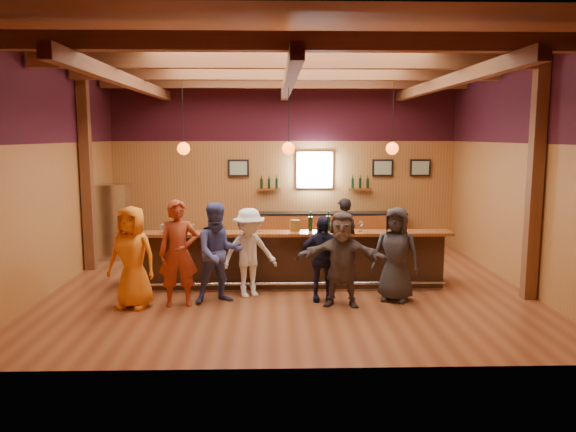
% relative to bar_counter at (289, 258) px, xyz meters
% --- Properties ---
extents(room, '(9.04, 9.00, 4.52)m').
position_rel_bar_counter_xyz_m(room, '(-0.02, -0.09, 2.69)').
color(room, brown).
rests_on(room, ground).
extents(bar_counter, '(6.30, 1.07, 1.11)m').
position_rel_bar_counter_xyz_m(bar_counter, '(0.00, 0.00, 0.00)').
color(bar_counter, black).
rests_on(bar_counter, ground).
extents(back_bar_cabinet, '(4.00, 0.52, 0.95)m').
position_rel_bar_counter_xyz_m(back_bar_cabinet, '(1.18, 3.57, -0.05)').
color(back_bar_cabinet, brown).
rests_on(back_bar_cabinet, ground).
extents(window, '(0.95, 0.09, 0.95)m').
position_rel_bar_counter_xyz_m(window, '(0.78, 3.80, 1.53)').
color(window, silver).
rests_on(window, room).
extents(framed_pictures, '(5.35, 0.05, 0.45)m').
position_rel_bar_counter_xyz_m(framed_pictures, '(1.65, 3.79, 1.58)').
color(framed_pictures, black).
rests_on(framed_pictures, room).
extents(wine_shelves, '(3.00, 0.18, 0.30)m').
position_rel_bar_counter_xyz_m(wine_shelves, '(0.78, 3.73, 1.10)').
color(wine_shelves, brown).
rests_on(wine_shelves, room).
extents(pendant_lights, '(4.24, 0.24, 1.37)m').
position_rel_bar_counter_xyz_m(pendant_lights, '(-0.02, -0.15, 2.19)').
color(pendant_lights, black).
rests_on(pendant_lights, room).
extents(stainless_fridge, '(0.70, 0.70, 1.80)m').
position_rel_bar_counter_xyz_m(stainless_fridge, '(-4.12, 2.45, 0.38)').
color(stainless_fridge, silver).
rests_on(stainless_fridge, ground).
extents(customer_orange, '(0.97, 0.76, 1.77)m').
position_rel_bar_counter_xyz_m(customer_orange, '(-2.73, -1.49, 0.36)').
color(customer_orange, orange).
rests_on(customer_orange, ground).
extents(customer_redvest, '(0.73, 0.54, 1.86)m').
position_rel_bar_counter_xyz_m(customer_redvest, '(-1.95, -1.41, 0.41)').
color(customer_redvest, '#96341B').
rests_on(customer_redvest, ground).
extents(customer_denim, '(1.04, 0.91, 1.79)m').
position_rel_bar_counter_xyz_m(customer_denim, '(-1.28, -1.22, 0.37)').
color(customer_denim, '#434B87').
rests_on(customer_denim, ground).
extents(customer_white, '(1.21, 0.97, 1.64)m').
position_rel_bar_counter_xyz_m(customer_white, '(-0.76, -0.87, 0.30)').
color(customer_white, white).
rests_on(customer_white, ground).
extents(customer_navy, '(0.90, 0.38, 1.53)m').
position_rel_bar_counter_xyz_m(customer_navy, '(0.55, -1.16, 0.25)').
color(customer_navy, '#191A33').
rests_on(customer_navy, ground).
extents(customer_brown, '(1.61, 0.75, 1.66)m').
position_rel_bar_counter_xyz_m(customer_brown, '(0.87, -1.48, 0.31)').
color(customer_brown, '#4E433F').
rests_on(customer_brown, ground).
extents(customer_dark, '(0.97, 0.82, 1.70)m').
position_rel_bar_counter_xyz_m(customer_dark, '(1.87, -1.20, 0.33)').
color(customer_dark, '#2A292C').
rests_on(customer_dark, ground).
extents(bartender, '(0.64, 0.48, 1.60)m').
position_rel_bar_counter_xyz_m(bartender, '(1.23, 1.16, 0.28)').
color(bartender, black).
rests_on(bartender, ground).
extents(ice_bucket, '(0.20, 0.20, 0.22)m').
position_rel_bar_counter_xyz_m(ice_bucket, '(0.11, -0.22, 0.70)').
color(ice_bucket, brown).
rests_on(ice_bucket, bar_counter).
extents(bottle_a, '(0.08, 0.08, 0.37)m').
position_rel_bar_counter_xyz_m(bottle_a, '(0.41, -0.19, 0.73)').
color(bottle_a, black).
rests_on(bottle_a, bar_counter).
extents(bottle_b, '(0.08, 0.08, 0.39)m').
position_rel_bar_counter_xyz_m(bottle_b, '(0.76, -0.23, 0.74)').
color(bottle_b, black).
rests_on(bottle_b, bar_counter).
extents(glass_a, '(0.08, 0.08, 0.18)m').
position_rel_bar_counter_xyz_m(glass_a, '(-2.42, -0.40, 0.72)').
color(glass_a, silver).
rests_on(glass_a, bar_counter).
extents(glass_b, '(0.08, 0.08, 0.17)m').
position_rel_bar_counter_xyz_m(glass_b, '(-1.86, -0.33, 0.71)').
color(glass_b, silver).
rests_on(glass_b, bar_counter).
extents(glass_c, '(0.08, 0.08, 0.19)m').
position_rel_bar_counter_xyz_m(glass_c, '(-1.50, -0.33, 0.72)').
color(glass_c, silver).
rests_on(glass_c, bar_counter).
extents(glass_d, '(0.08, 0.08, 0.18)m').
position_rel_bar_counter_xyz_m(glass_d, '(-0.90, -0.43, 0.71)').
color(glass_d, silver).
rests_on(glass_d, bar_counter).
extents(glass_e, '(0.08, 0.08, 0.18)m').
position_rel_bar_counter_xyz_m(glass_e, '(-0.58, -0.25, 0.72)').
color(glass_e, silver).
rests_on(glass_e, bar_counter).
extents(glass_f, '(0.08, 0.08, 0.19)m').
position_rel_bar_counter_xyz_m(glass_f, '(0.65, -0.42, 0.72)').
color(glass_f, silver).
rests_on(glass_f, bar_counter).
extents(glass_g, '(0.09, 0.09, 0.19)m').
position_rel_bar_counter_xyz_m(glass_g, '(1.38, -0.30, 0.73)').
color(glass_g, silver).
rests_on(glass_g, bar_counter).
extents(glass_h, '(0.08, 0.08, 0.18)m').
position_rel_bar_counter_xyz_m(glass_h, '(2.15, -0.27, 0.72)').
color(glass_h, silver).
rests_on(glass_h, bar_counter).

